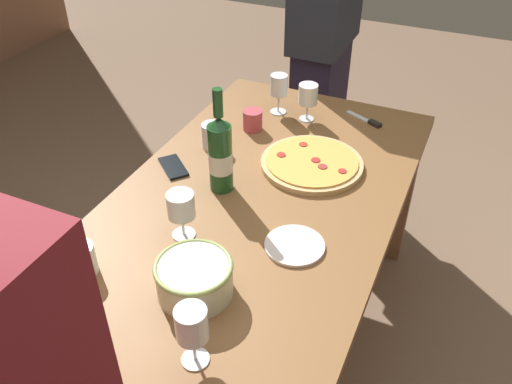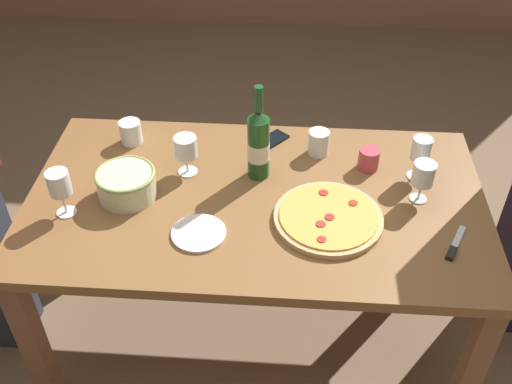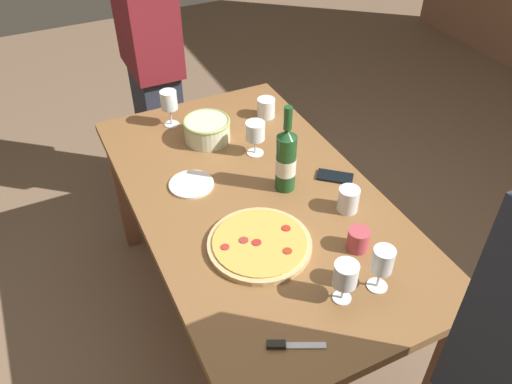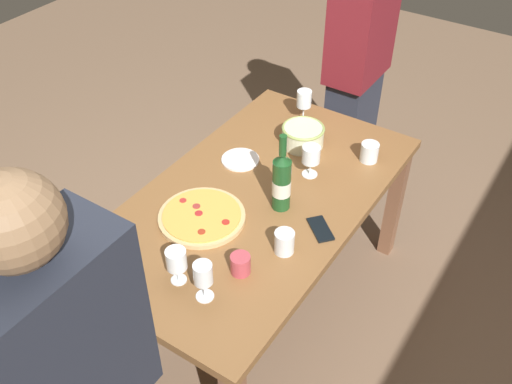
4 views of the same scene
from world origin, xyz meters
TOP-DOWN VIEW (x-y plane):
  - ground_plane at (0.00, 0.00)m, footprint 8.00×8.00m
  - dining_table at (0.00, 0.00)m, footprint 1.60×0.90m
  - pizza at (0.25, -0.11)m, footprint 0.36×0.36m
  - serving_bowl at (-0.45, -0.02)m, footprint 0.21×0.21m
  - wine_bottle at (-0.00, 0.13)m, footprint 0.08×0.08m
  - wine_glass_near_pizza at (-0.63, -0.13)m, footprint 0.08×0.08m
  - wine_glass_by_bottle at (0.56, 0.03)m, footprint 0.08×0.08m
  - wine_glass_far_left at (0.57, 0.16)m, footprint 0.07×0.07m
  - wine_glass_far_right at (-0.26, 0.12)m, footprint 0.08×0.08m
  - cup_amber at (0.22, 0.28)m, footprint 0.08×0.08m
  - cup_ceramic at (0.40, 0.19)m, footprint 0.08×0.08m
  - cup_spare at (-0.51, 0.30)m, footprint 0.08×0.08m
  - side_plate at (-0.17, -0.20)m, footprint 0.18×0.18m
  - cell_phone at (0.03, 0.34)m, footprint 0.15×0.15m
  - pizza_knife at (0.64, -0.21)m, footprint 0.09×0.17m
  - person_guest_left at (1.16, 0.16)m, footprint 0.44×0.24m

SIDE VIEW (x-z plane):
  - ground_plane at x=0.00m, z-range 0.00..0.00m
  - dining_table at x=0.00m, z-range 0.28..1.03m
  - side_plate at x=-0.17m, z-range 0.75..0.76m
  - cell_phone at x=0.03m, z-range 0.75..0.76m
  - pizza_knife at x=0.64m, z-range 0.75..0.76m
  - pizza at x=0.25m, z-range 0.75..0.78m
  - cup_ceramic at x=0.40m, z-range 0.75..0.83m
  - cup_spare at x=-0.51m, z-range 0.75..0.84m
  - cup_amber at x=0.22m, z-range 0.75..0.85m
  - serving_bowl at x=-0.45m, z-range 0.75..0.86m
  - wine_glass_by_bottle at x=0.56m, z-range 0.78..0.93m
  - person_guest_left at x=1.16m, z-range 0.01..1.70m
  - wine_glass_far_right at x=-0.26m, z-range 0.78..0.94m
  - wine_glass_far_left at x=0.57m, z-range 0.78..0.95m
  - wine_glass_near_pizza at x=-0.63m, z-range 0.78..0.95m
  - wine_bottle at x=0.00m, z-range 0.71..1.07m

